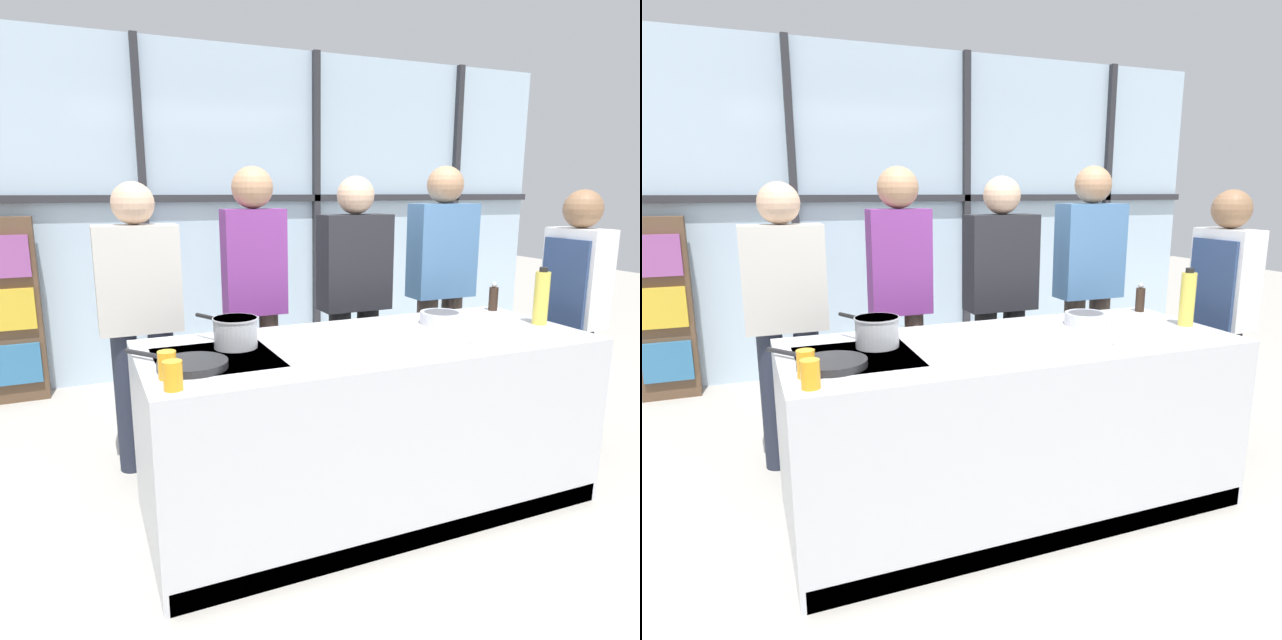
% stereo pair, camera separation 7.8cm
% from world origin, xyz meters
% --- Properties ---
extents(ground_plane, '(18.00, 18.00, 0.00)m').
position_xyz_m(ground_plane, '(0.00, 0.00, 0.00)').
color(ground_plane, '#ADA89E').
extents(back_window_wall, '(6.40, 0.10, 2.80)m').
position_xyz_m(back_window_wall, '(0.00, 2.59, 1.40)').
color(back_window_wall, silver).
rests_on(back_window_wall, ground_plane).
extents(bookshelf, '(0.42, 0.19, 1.42)m').
position_xyz_m(bookshelf, '(-1.81, 2.40, 0.71)').
color(bookshelf, brown).
rests_on(bookshelf, ground_plane).
extents(demo_island, '(2.24, 0.92, 0.88)m').
position_xyz_m(demo_island, '(-0.00, -0.00, 0.44)').
color(demo_island, silver).
rests_on(demo_island, ground_plane).
extents(chef, '(0.23, 0.39, 1.61)m').
position_xyz_m(chef, '(1.44, 0.11, 0.92)').
color(chef, black).
rests_on(chef, ground_plane).
extents(spectator_far_left, '(0.45, 0.23, 1.65)m').
position_xyz_m(spectator_far_left, '(-1.01, 0.87, 0.93)').
color(spectator_far_left, '#232838').
rests_on(spectator_far_left, ground_plane).
extents(spectator_center_left, '(0.37, 0.24, 1.74)m').
position_xyz_m(spectator_center_left, '(-0.34, 0.87, 1.03)').
color(spectator_center_left, '#47382D').
rests_on(spectator_center_left, ground_plane).
extents(spectator_center_right, '(0.46, 0.24, 1.69)m').
position_xyz_m(spectator_center_right, '(0.34, 0.87, 0.96)').
color(spectator_center_right, black).
rests_on(spectator_center_right, ground_plane).
extents(spectator_far_right, '(0.45, 0.25, 1.77)m').
position_xyz_m(spectator_far_right, '(1.01, 0.87, 1.01)').
color(spectator_far_right, '#47382D').
rests_on(spectator_far_right, ground_plane).
extents(frying_pan, '(0.39, 0.45, 0.04)m').
position_xyz_m(frying_pan, '(-0.91, -0.12, 0.90)').
color(frying_pan, '#232326').
rests_on(frying_pan, demo_island).
extents(saucepan, '(0.24, 0.37, 0.14)m').
position_xyz_m(saucepan, '(-0.65, 0.13, 0.96)').
color(saucepan, silver).
rests_on(saucepan, demo_island).
extents(white_plate, '(0.24, 0.24, 0.01)m').
position_xyz_m(white_plate, '(0.51, -0.30, 0.89)').
color(white_plate, white).
rests_on(white_plate, demo_island).
extents(mixing_bowl, '(0.23, 0.23, 0.07)m').
position_xyz_m(mixing_bowl, '(0.52, 0.16, 0.92)').
color(mixing_bowl, silver).
rests_on(mixing_bowl, demo_island).
extents(oil_bottle, '(0.08, 0.08, 0.32)m').
position_xyz_m(oil_bottle, '(1.02, -0.06, 1.03)').
color(oil_bottle, '#E0CC4C').
rests_on(oil_bottle, demo_island).
extents(pepper_grinder, '(0.05, 0.05, 0.18)m').
position_xyz_m(pepper_grinder, '(1.03, 0.34, 0.96)').
color(pepper_grinder, '#332319').
rests_on(pepper_grinder, demo_island).
extents(juice_glass_near, '(0.07, 0.07, 0.11)m').
position_xyz_m(juice_glass_near, '(-1.02, -0.36, 0.94)').
color(juice_glass_near, orange).
rests_on(juice_glass_near, demo_island).
extents(juice_glass_far, '(0.07, 0.07, 0.11)m').
position_xyz_m(juice_glass_far, '(-1.02, -0.22, 0.94)').
color(juice_glass_far, orange).
rests_on(juice_glass_far, demo_island).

